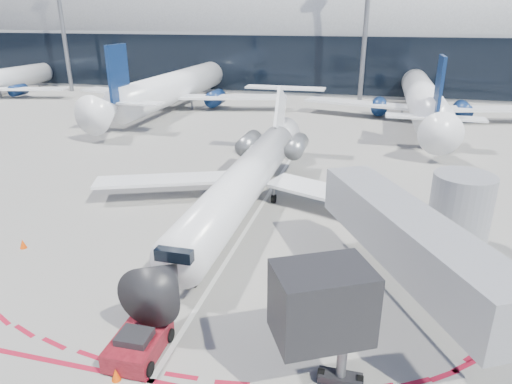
# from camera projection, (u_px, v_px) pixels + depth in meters

# --- Properties ---
(ground) EXTENTS (260.00, 260.00, 0.00)m
(ground) POSITION_uv_depth(u_px,v_px,m) (239.00, 241.00, 27.15)
(ground) COLOR slate
(ground) RESTS_ON ground
(apron_centerline) EXTENTS (0.25, 40.00, 0.01)m
(apron_centerline) POSITION_uv_depth(u_px,v_px,m) (248.00, 227.00, 28.96)
(apron_centerline) COLOR silver
(apron_centerline) RESTS_ON ground
(apron_stop_bar) EXTENTS (14.00, 0.25, 0.01)m
(apron_stop_bar) POSITION_uv_depth(u_px,v_px,m) (151.00, 381.00, 16.77)
(apron_stop_bar) COLOR maroon
(apron_stop_bar) RESTS_ON ground
(terminal_building) EXTENTS (150.00, 24.15, 24.00)m
(terminal_building) POSITION_uv_depth(u_px,v_px,m) (339.00, 39.00, 82.74)
(terminal_building) COLOR #95989A
(terminal_building) RESTS_ON ground
(jet_bridge) EXTENTS (10.03, 15.20, 4.90)m
(jet_bridge) POSITION_uv_depth(u_px,v_px,m) (423.00, 237.00, 21.08)
(jet_bridge) COLOR gray
(jet_bridge) RESTS_ON ground
(light_mast_west) EXTENTS (0.70, 0.70, 25.00)m
(light_mast_west) POSITION_uv_depth(u_px,v_px,m) (61.00, 16.00, 76.38)
(light_mast_west) COLOR slate
(light_mast_west) RESTS_ON ground
(light_mast_centre) EXTENTS (0.70, 0.70, 25.00)m
(light_mast_centre) POSITION_uv_depth(u_px,v_px,m) (366.00, 16.00, 64.81)
(light_mast_centre) COLOR slate
(light_mast_centre) RESTS_ON ground
(regional_jet) EXTENTS (22.88, 28.22, 7.07)m
(regional_jet) POSITION_uv_depth(u_px,v_px,m) (249.00, 176.00, 31.03)
(regional_jet) COLOR white
(regional_jet) RESTS_ON ground
(pushback_tug) EXTENTS (2.01, 4.57, 1.18)m
(pushback_tug) POSITION_uv_depth(u_px,v_px,m) (139.00, 343.00, 17.93)
(pushback_tug) COLOR #520B13
(pushback_tug) RESTS_ON ground
(safety_cone_left) EXTENTS (0.39, 0.39, 0.54)m
(safety_cone_left) POSITION_uv_depth(u_px,v_px,m) (23.00, 244.00, 26.27)
(safety_cone_left) COLOR #E34404
(safety_cone_left) RESTS_ON ground
(safety_cone_right) EXTENTS (0.35, 0.35, 0.49)m
(safety_cone_right) POSITION_uv_depth(u_px,v_px,m) (116.00, 375.00, 16.75)
(safety_cone_right) COLOR #E34404
(safety_cone_right) RESTS_ON ground
(bg_airliner_1) EXTENTS (37.32, 39.52, 12.07)m
(bg_airliner_1) POSITION_uv_depth(u_px,v_px,m) (177.00, 64.00, 64.75)
(bg_airliner_1) COLOR white
(bg_airliner_1) RESTS_ON ground
(bg_airliner_2) EXTENTS (35.03, 37.09, 11.33)m
(bg_airliner_2) POSITION_uv_depth(u_px,v_px,m) (425.00, 74.00, 57.23)
(bg_airliner_2) COLOR white
(bg_airliner_2) RESTS_ON ground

